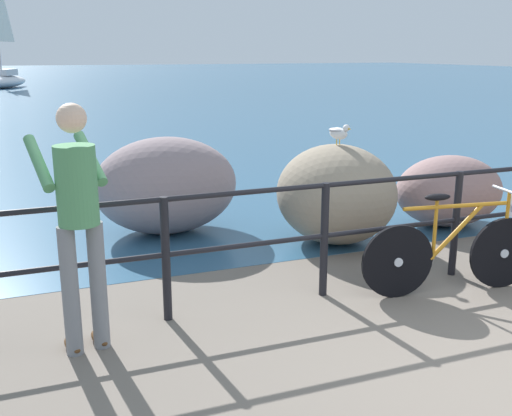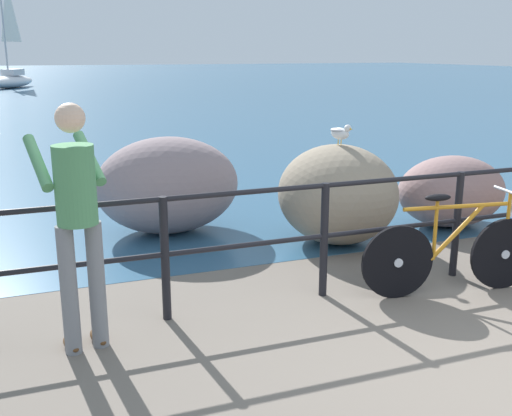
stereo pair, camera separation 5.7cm
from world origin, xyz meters
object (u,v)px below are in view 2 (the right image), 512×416
bicycle (468,242)px  person_at_railing (77,217)px  breakwater_boulder_left (168,185)px  seagull (340,132)px  breakwater_boulder_right (451,191)px  breakwater_boulder_main (337,194)px  sailboat (11,75)px

bicycle → person_at_railing: person_at_railing is taller
person_at_railing → breakwater_boulder_left: size_ratio=1.05×
seagull → breakwater_boulder_right: bearing=79.2°
seagull → person_at_railing: bearing=-75.4°
breakwater_boulder_right → seagull: size_ratio=4.05×
breakwater_boulder_main → breakwater_boulder_right: size_ratio=1.03×
bicycle → sailboat: bearing=105.4°
bicycle → sailboat: sailboat is taller
breakwater_boulder_main → sailboat: size_ratio=0.23×
bicycle → seagull: size_ratio=4.93×
sailboat → seagull: bearing=34.7°
bicycle → seagull: seagull is taller
breakwater_boulder_main → breakwater_boulder_left: (-1.69, 1.06, 0.02)m
person_at_railing → breakwater_boulder_left: bearing=-36.0°
breakwater_boulder_left → sailboat: sailboat is taller
breakwater_boulder_right → seagull: seagull is taller
breakwater_boulder_left → sailboat: (-2.24, 31.50, 0.14)m
breakwater_boulder_main → seagull: size_ratio=4.16×
breakwater_boulder_main → sailboat: sailboat is taller
person_at_railing → breakwater_boulder_right: size_ratio=1.29×
breakwater_boulder_left → sailboat: 31.58m
breakwater_boulder_main → breakwater_boulder_right: bearing=3.6°
person_at_railing → bicycle: bearing=-103.2°
breakwater_boulder_left → person_at_railing: bearing=-114.4°
person_at_railing → breakwater_boulder_main: 3.36m
person_at_railing → breakwater_boulder_left: 2.98m
bicycle → seagull: (-0.39, 1.72, 0.78)m
bicycle → breakwater_boulder_right: bearing=64.0°
breakwater_boulder_main → seagull: seagull is taller
breakwater_boulder_main → breakwater_boulder_left: 2.00m
person_at_railing → breakwater_boulder_left: (1.22, 2.68, -0.42)m
bicycle → breakwater_boulder_left: size_ratio=1.00×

